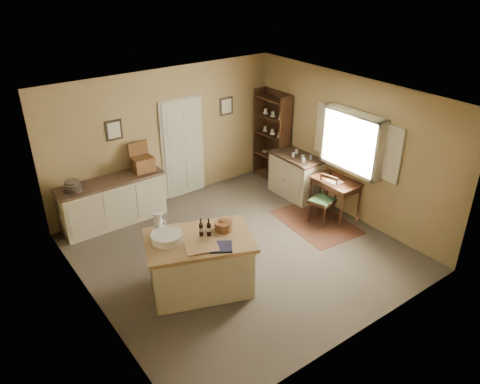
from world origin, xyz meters
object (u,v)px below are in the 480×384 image
object	(u,v)px
desk_chair	(322,201)
shelving_unit	(274,136)
right_cabinet	(296,175)
work_island	(200,262)
sideboard	(113,200)
writing_desk	(335,185)

from	to	relation	value
desk_chair	shelving_unit	world-z (taller)	shelving_unit
desk_chair	right_cabinet	world-z (taller)	right_cabinet
work_island	sideboard	world-z (taller)	work_island
work_island	writing_desk	distance (m)	3.30
sideboard	shelving_unit	distance (m)	3.74
sideboard	shelving_unit	xyz separation A→B (m)	(3.69, -0.23, 0.52)
right_cabinet	shelving_unit	xyz separation A→B (m)	(0.15, 0.94, 0.54)
sideboard	shelving_unit	bearing A→B (deg)	-3.58
sideboard	writing_desk	world-z (taller)	sideboard
writing_desk	shelving_unit	bearing A→B (deg)	85.71
writing_desk	desk_chair	bearing A→B (deg)	-175.88
work_island	right_cabinet	bearing A→B (deg)	45.24
sideboard	right_cabinet	size ratio (longest dim) A/B	1.74
writing_desk	sideboard	bearing A→B (deg)	147.41
desk_chair	right_cabinet	xyz separation A→B (m)	(0.36, 1.12, 0.01)
sideboard	writing_desk	distance (m)	4.21
desk_chair	right_cabinet	bearing A→B (deg)	58.20
shelving_unit	right_cabinet	bearing A→B (deg)	-99.25
work_island	desk_chair	distance (m)	2.94
writing_desk	right_cabinet	bearing A→B (deg)	90.01
writing_desk	right_cabinet	size ratio (longest dim) A/B	0.80
sideboard	writing_desk	size ratio (longest dim) A/B	2.18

